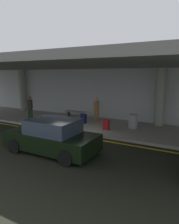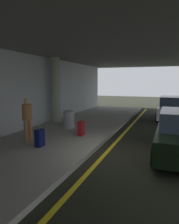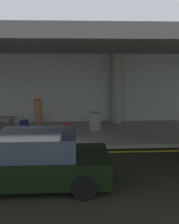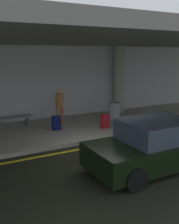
{
  "view_description": "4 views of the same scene",
  "coord_description": "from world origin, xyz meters",
  "px_view_note": "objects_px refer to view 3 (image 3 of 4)",
  "views": [
    {
      "loc": [
        6.29,
        -8.68,
        3.4
      ],
      "look_at": [
        0.65,
        1.62,
        1.23
      ],
      "focal_mm": 32.93,
      "sensor_mm": 36.0,
      "label": 1
    },
    {
      "loc": [
        -7.02,
        -1.4,
        2.45
      ],
      "look_at": [
        1.23,
        1.66,
        1.23
      ],
      "focal_mm": 35.05,
      "sensor_mm": 36.0,
      "label": 2
    },
    {
      "loc": [
        1.86,
        -8.77,
        3.4
      ],
      "look_at": [
        2.43,
        2.03,
        1.29
      ],
      "focal_mm": 41.74,
      "sensor_mm": 36.0,
      "label": 3
    },
    {
      "loc": [
        -4.59,
        -7.62,
        3.4
      ],
      "look_at": [
        0.83,
        2.39,
        0.91
      ],
      "focal_mm": 42.74,
      "sensor_mm": 36.0,
      "label": 4
    }
  ],
  "objects_px": {
    "support_column_left_mid": "(117,89)",
    "car_black": "(35,160)",
    "suitcase_upright_secondary": "(68,131)",
    "person_waiting_for_ride": "(38,109)",
    "suitcase_upright_primary": "(24,127)",
    "trash_bin_steel": "(95,121)"
  },
  "relations": [
    {
      "from": "trash_bin_steel",
      "to": "car_black",
      "type": "bearing_deg",
      "value": -111.17
    },
    {
      "from": "person_waiting_for_ride",
      "to": "suitcase_upright_secondary",
      "type": "relative_size",
      "value": 1.87
    },
    {
      "from": "suitcase_upright_primary",
      "to": "suitcase_upright_secondary",
      "type": "bearing_deg",
      "value": -32.48
    },
    {
      "from": "support_column_left_mid",
      "to": "suitcase_upright_secondary",
      "type": "height_order",
      "value": "support_column_left_mid"
    },
    {
      "from": "car_black",
      "to": "suitcase_upright_secondary",
      "type": "xyz_separation_m",
      "value": [
        0.77,
        4.06,
        -0.25
      ]
    },
    {
      "from": "suitcase_upright_primary",
      "to": "car_black",
      "type": "bearing_deg",
      "value": -86.94
    },
    {
      "from": "person_waiting_for_ride",
      "to": "suitcase_upright_primary",
      "type": "distance_m",
      "value": 1.21
    },
    {
      "from": "support_column_left_mid",
      "to": "suitcase_upright_secondary",
      "type": "distance_m",
      "value": 3.92
    },
    {
      "from": "support_column_left_mid",
      "to": "trash_bin_steel",
      "type": "xyz_separation_m",
      "value": [
        -1.24,
        -1.41,
        -1.4
      ]
    },
    {
      "from": "support_column_left_mid",
      "to": "person_waiting_for_ride",
      "type": "xyz_separation_m",
      "value": [
        -3.99,
        -0.96,
        -0.86
      ]
    },
    {
      "from": "person_waiting_for_ride",
      "to": "suitcase_upright_secondary",
      "type": "distance_m",
      "value": 2.31
    },
    {
      "from": "car_black",
      "to": "trash_bin_steel",
      "type": "relative_size",
      "value": 4.82
    },
    {
      "from": "support_column_left_mid",
      "to": "trash_bin_steel",
      "type": "relative_size",
      "value": 4.29
    },
    {
      "from": "support_column_left_mid",
      "to": "suitcase_upright_primary",
      "type": "distance_m",
      "value": 5.1
    },
    {
      "from": "suitcase_upright_secondary",
      "to": "trash_bin_steel",
      "type": "distance_m",
      "value": 1.75
    },
    {
      "from": "support_column_left_mid",
      "to": "car_black",
      "type": "height_order",
      "value": "support_column_left_mid"
    },
    {
      "from": "car_black",
      "to": "suitcase_upright_secondary",
      "type": "bearing_deg",
      "value": 82.25
    },
    {
      "from": "person_waiting_for_ride",
      "to": "suitcase_upright_secondary",
      "type": "bearing_deg",
      "value": -95.6
    },
    {
      "from": "person_waiting_for_ride",
      "to": "suitcase_upright_primary",
      "type": "bearing_deg",
      "value": -168.45
    },
    {
      "from": "person_waiting_for_ride",
      "to": "suitcase_upright_primary",
      "type": "height_order",
      "value": "person_waiting_for_ride"
    },
    {
      "from": "car_black",
      "to": "trash_bin_steel",
      "type": "xyz_separation_m",
      "value": [
        2.04,
        5.27,
        -0.14
      ]
    },
    {
      "from": "support_column_left_mid",
      "to": "suitcase_upright_primary",
      "type": "relative_size",
      "value": 4.06
    }
  ]
}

